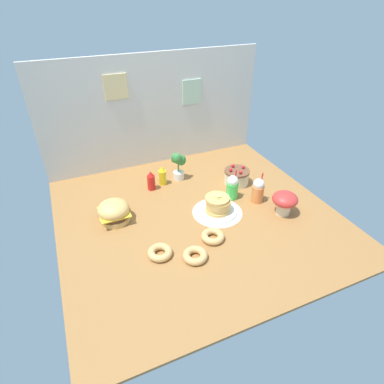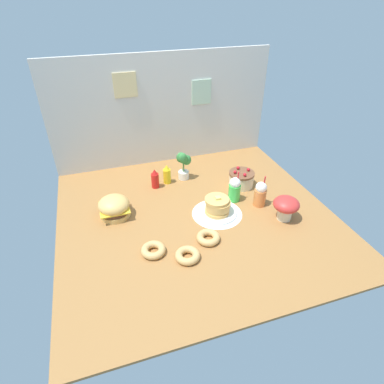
# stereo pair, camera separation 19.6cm
# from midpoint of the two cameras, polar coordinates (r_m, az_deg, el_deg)

# --- Properties ---
(ground_plane) EXTENTS (2.13, 2.03, 0.02)m
(ground_plane) POSITION_cam_midpoint_polar(r_m,az_deg,el_deg) (2.55, 3.03, -4.50)
(ground_plane) COLOR #9E6B38
(back_wall) EXTENTS (2.13, 0.04, 1.06)m
(back_wall) POSITION_cam_midpoint_polar(r_m,az_deg,el_deg) (3.14, -3.34, 14.45)
(back_wall) COLOR beige
(back_wall) RESTS_ON ground_plane
(doily_mat) EXTENTS (0.40, 0.40, 0.00)m
(doily_mat) POSITION_cam_midpoint_polar(r_m,az_deg,el_deg) (2.57, 6.69, -3.92)
(doily_mat) COLOR white
(doily_mat) RESTS_ON ground_plane
(burger) EXTENTS (0.24, 0.24, 0.18)m
(burger) POSITION_cam_midpoint_polar(r_m,az_deg,el_deg) (2.54, -11.68, -2.73)
(burger) COLOR #DBA859
(burger) RESTS_ON ground_plane
(pancake_stack) EXTENTS (0.31, 0.31, 0.16)m
(pancake_stack) POSITION_cam_midpoint_polar(r_m,az_deg,el_deg) (2.54, 6.80, -2.75)
(pancake_stack) COLOR white
(pancake_stack) RESTS_ON doily_mat
(layer_cake) EXTENTS (0.23, 0.23, 0.17)m
(layer_cake) POSITION_cam_midpoint_polar(r_m,az_deg,el_deg) (2.92, 10.76, 2.28)
(layer_cake) COLOR beige
(layer_cake) RESTS_ON ground_plane
(ketchup_bottle) EXTENTS (0.07, 0.07, 0.18)m
(ketchup_bottle) POSITION_cam_midpoint_polar(r_m,az_deg,el_deg) (2.85, -4.71, 2.29)
(ketchup_bottle) COLOR red
(ketchup_bottle) RESTS_ON ground_plane
(mustard_bottle) EXTENTS (0.07, 0.07, 0.18)m
(mustard_bottle) POSITION_cam_midpoint_polar(r_m,az_deg,el_deg) (2.91, -2.61, 3.10)
(mustard_bottle) COLOR yellow
(mustard_bottle) RESTS_ON ground_plane
(cream_soda_cup) EXTENTS (0.10, 0.10, 0.27)m
(cream_soda_cup) POSITION_cam_midpoint_polar(r_m,az_deg,el_deg) (2.69, 9.74, 0.43)
(cream_soda_cup) COLOR green
(cream_soda_cup) RESTS_ON ground_plane
(orange_float_cup) EXTENTS (0.10, 0.10, 0.27)m
(orange_float_cup) POSITION_cam_midpoint_polar(r_m,az_deg,el_deg) (2.68, 14.23, -0.39)
(orange_float_cup) COLOR orange
(orange_float_cup) RESTS_ON ground_plane
(donut_pink_glaze) EXTENTS (0.17, 0.17, 0.05)m
(donut_pink_glaze) POSITION_cam_midpoint_polar(r_m,az_deg,el_deg) (2.21, -4.41, -10.42)
(donut_pink_glaze) COLOR tan
(donut_pink_glaze) RESTS_ON ground_plane
(donut_chocolate) EXTENTS (0.17, 0.17, 0.05)m
(donut_chocolate) POSITION_cam_midpoint_polar(r_m,az_deg,el_deg) (2.17, 1.82, -11.39)
(donut_chocolate) COLOR tan
(donut_chocolate) RESTS_ON ground_plane
(donut_vanilla) EXTENTS (0.17, 0.17, 0.05)m
(donut_vanilla) POSITION_cam_midpoint_polar(r_m,az_deg,el_deg) (2.31, 5.39, -8.19)
(donut_vanilla) COLOR tan
(donut_vanilla) RESTS_ON ground_plane
(potted_plant) EXTENTS (0.13, 0.11, 0.28)m
(potted_plant) POSITION_cam_midpoint_polar(r_m,az_deg,el_deg) (2.94, 0.38, 4.93)
(potted_plant) COLOR white
(potted_plant) RESTS_ON ground_plane
(mushroom_stool) EXTENTS (0.20, 0.20, 0.19)m
(mushroom_stool) POSITION_cam_midpoint_polar(r_m,az_deg,el_deg) (2.57, 18.64, -2.49)
(mushroom_stool) COLOR beige
(mushroom_stool) RESTS_ON ground_plane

